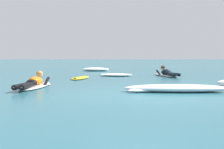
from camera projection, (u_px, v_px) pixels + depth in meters
The scene contains 7 objects.
ground_plane at pixel (122, 73), 17.65m from camera, with size 120.00×120.00×0.00m, color #2D6B7A.
surfer_near at pixel (34, 83), 9.29m from camera, with size 0.79×2.81×0.54m.
surfer_far at pixel (167, 74), 14.44m from camera, with size 1.04×2.63×0.53m.
drifting_surfboard at pixel (80, 78), 12.97m from camera, with size 0.93×2.02×0.16m.
whitewater_front at pixel (177, 88), 8.20m from camera, with size 2.88×0.81×0.21m.
whitewater_mid_right at pixel (96, 69), 19.35m from camera, with size 1.78×1.15×0.22m.
whitewater_back at pixel (116, 75), 14.60m from camera, with size 1.69×1.13×0.13m.
Camera 1 is at (-0.79, -7.62, 0.98)m, focal length 49.14 mm.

